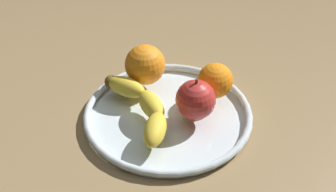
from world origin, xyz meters
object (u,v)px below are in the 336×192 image
fruit_bowl (168,113)px  orange_front_right (215,81)px  apple (196,100)px  orange_front_left (145,65)px  banana (142,105)px

fruit_bowl → orange_front_right: orange_front_right is taller
apple → orange_front_left: bearing=25.0°
fruit_bowl → banana: (0.51, 4.50, 2.64)cm
banana → orange_front_left: (8.73, -2.87, 2.03)cm
banana → apple: apple is taller
apple → banana: bearing=68.9°
apple → orange_front_left: same height
apple → orange_front_right: 6.87cm
orange_front_right → orange_front_left: bearing=54.9°
fruit_bowl → banana: bearing=83.5°
apple → orange_front_right: bearing=-50.9°
apple → orange_front_left: 13.25cm
banana → orange_front_right: bearing=-94.6°
banana → orange_front_right: 13.90cm
banana → apple: size_ratio=2.71×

